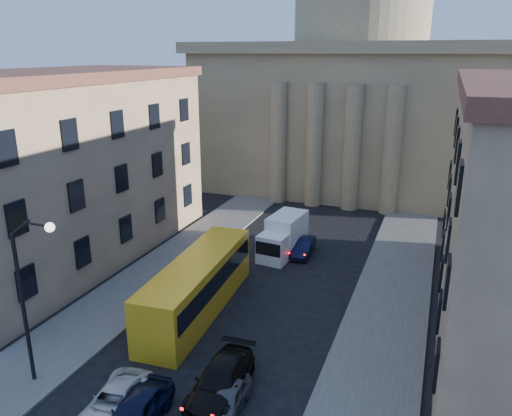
{
  "coord_description": "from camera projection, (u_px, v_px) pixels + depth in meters",
  "views": [
    {
      "loc": [
        10.65,
        -8.18,
        16.02
      ],
      "look_at": [
        0.56,
        18.56,
        7.02
      ],
      "focal_mm": 35.0,
      "sensor_mm": 36.0,
      "label": 1
    }
  ],
  "objects": [
    {
      "name": "sidewalk_left",
      "position": [
        131.0,
        292.0,
        34.6
      ],
      "size": [
        5.0,
        60.0,
        0.15
      ],
      "primitive_type": "cube",
      "color": "#54524D",
      "rests_on": "ground"
    },
    {
      "name": "sidewalk_right",
      "position": [
        381.0,
        339.0,
        28.88
      ],
      "size": [
        5.0,
        60.0,
        0.15
      ],
      "primitive_type": "cube",
      "color": "#54524D",
      "rests_on": "ground"
    },
    {
      "name": "church",
      "position": [
        357.0,
        86.0,
        61.64
      ],
      "size": [
        68.02,
        28.76,
        36.6
      ],
      "color": "#7B6B4B",
      "rests_on": "ground"
    },
    {
      "name": "building_left",
      "position": [
        61.0,
        167.0,
        38.83
      ],
      "size": [
        11.6,
        26.6,
        14.7
      ],
      "color": "tan",
      "rests_on": "ground"
    },
    {
      "name": "street_lamp",
      "position": [
        29.0,
        289.0,
        23.6
      ],
      "size": [
        2.62,
        0.44,
        8.83
      ],
      "color": "black",
      "rests_on": "ground"
    },
    {
      "name": "car_left_near",
      "position": [
        137.0,
        411.0,
        22.12
      ],
      "size": [
        2.04,
        4.66,
        1.56
      ],
      "primitive_type": "imported",
      "rotation": [
        0.0,
        0.0,
        0.04
      ],
      "color": "black",
      "rests_on": "ground"
    },
    {
      "name": "car_left_mid",
      "position": [
        115.0,
        402.0,
        22.91
      ],
      "size": [
        2.73,
        4.88,
        1.29
      ],
      "primitive_type": "imported",
      "rotation": [
        0.0,
        0.0,
        0.13
      ],
      "color": "silver",
      "rests_on": "ground"
    },
    {
      "name": "car_right_mid",
      "position": [
        221.0,
        381.0,
        24.13
      ],
      "size": [
        2.45,
        5.52,
        1.58
      ],
      "primitive_type": "imported",
      "rotation": [
        0.0,
        0.0,
        0.05
      ],
      "color": "black",
      "rests_on": "ground"
    },
    {
      "name": "car_right_far",
      "position": [
        228.0,
        398.0,
        23.18
      ],
      "size": [
        1.6,
        3.65,
        1.22
      ],
      "primitive_type": "imported",
      "rotation": [
        0.0,
        0.0,
        0.04
      ],
      "color": "#48484D",
      "rests_on": "ground"
    },
    {
      "name": "car_right_distant",
      "position": [
        303.0,
        246.0,
        41.03
      ],
      "size": [
        1.69,
        4.2,
        1.36
      ],
      "primitive_type": "imported",
      "rotation": [
        0.0,
        0.0,
        0.06
      ],
      "color": "black",
      "rests_on": "ground"
    },
    {
      "name": "city_bus",
      "position": [
        198.0,
        284.0,
        31.75
      ],
      "size": [
        3.63,
        12.62,
        3.51
      ],
      "rotation": [
        0.0,
        0.0,
        0.06
      ],
      "color": "gold",
      "rests_on": "ground"
    },
    {
      "name": "box_truck",
      "position": [
        283.0,
        237.0,
        40.92
      ],
      "size": [
        2.83,
        5.95,
        3.16
      ],
      "rotation": [
        0.0,
        0.0,
        -0.1
      ],
      "color": "white",
      "rests_on": "ground"
    }
  ]
}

